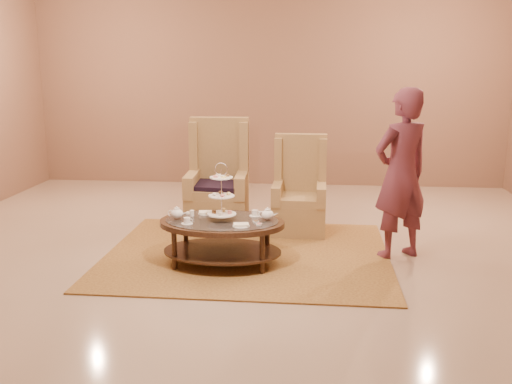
# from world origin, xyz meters

# --- Properties ---
(ground) EXTENTS (8.00, 8.00, 0.00)m
(ground) POSITION_xyz_m (0.00, 0.00, 0.00)
(ground) COLOR tan
(ground) RESTS_ON ground
(ceiling) EXTENTS (8.00, 8.00, 0.02)m
(ceiling) POSITION_xyz_m (0.00, 0.00, 0.00)
(ceiling) COLOR beige
(ceiling) RESTS_ON ground
(wall_back) EXTENTS (8.00, 0.04, 3.50)m
(wall_back) POSITION_xyz_m (0.00, 4.00, 1.75)
(wall_back) COLOR #825C47
(wall_back) RESTS_ON ground
(rug) EXTENTS (3.12, 2.61, 0.02)m
(rug) POSITION_xyz_m (0.04, 0.17, 0.01)
(rug) COLOR #AA823C
(rug) RESTS_ON ground
(tea_table) EXTENTS (1.33, 0.94, 1.09)m
(tea_table) POSITION_xyz_m (-0.19, -0.17, 0.40)
(tea_table) COLOR black
(tea_table) RESTS_ON ground
(armchair_left) EXTENTS (0.78, 0.81, 1.39)m
(armchair_left) POSITION_xyz_m (-0.45, 1.25, 0.47)
(armchair_left) COLOR #A8834F
(armchair_left) RESTS_ON ground
(armchair_right) EXTENTS (0.67, 0.69, 1.21)m
(armchair_right) POSITION_xyz_m (0.59, 1.16, 0.40)
(armchair_right) COLOR #A8834F
(armchair_right) RESTS_ON ground
(person) EXTENTS (0.80, 0.71, 1.83)m
(person) POSITION_xyz_m (1.68, 0.27, 0.92)
(person) COLOR brown
(person) RESTS_ON ground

